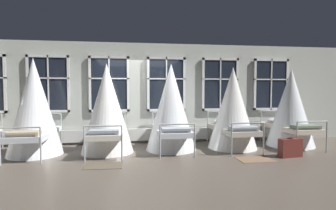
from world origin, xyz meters
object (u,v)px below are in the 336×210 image
at_px(cot_third, 107,110).
at_px(cot_fourth, 171,108).
at_px(cot_sixth, 291,109).
at_px(cot_second, 34,108).
at_px(suitcase_dark, 290,148).
at_px(cot_fifth, 233,109).

distance_m(cot_third, cot_fourth, 1.67).
distance_m(cot_third, cot_sixth, 5.15).
relative_size(cot_second, cot_third, 1.05).
xyz_separation_m(cot_second, cot_sixth, (6.91, 0.07, -0.09)).
relative_size(cot_sixth, suitcase_dark, 3.79).
height_order(cot_third, cot_fourth, cot_fourth).
height_order(cot_fourth, cot_sixth, cot_fourth).
bearing_deg(suitcase_dark, cot_second, 161.49).
relative_size(cot_fourth, cot_sixth, 1.04).
relative_size(cot_fifth, cot_sixth, 1.01).
height_order(cot_third, cot_fifth, cot_third).
distance_m(cot_fifth, suitcase_dark, 1.78).
bearing_deg(suitcase_dark, cot_fourth, 147.55).
height_order(cot_third, cot_sixth, cot_third).
bearing_deg(cot_sixth, cot_third, 91.60).
bearing_deg(cot_third, cot_sixth, -87.51).
distance_m(cot_third, suitcase_dark, 4.60).
xyz_separation_m(cot_sixth, suitcase_dark, (-0.79, -1.27, -0.84)).
bearing_deg(cot_third, cot_second, 91.59).
xyz_separation_m(cot_third, cot_fourth, (1.67, 0.06, 0.01)).
bearing_deg(cot_fourth, suitcase_dark, -114.73).
distance_m(cot_third, cot_fifth, 3.39).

